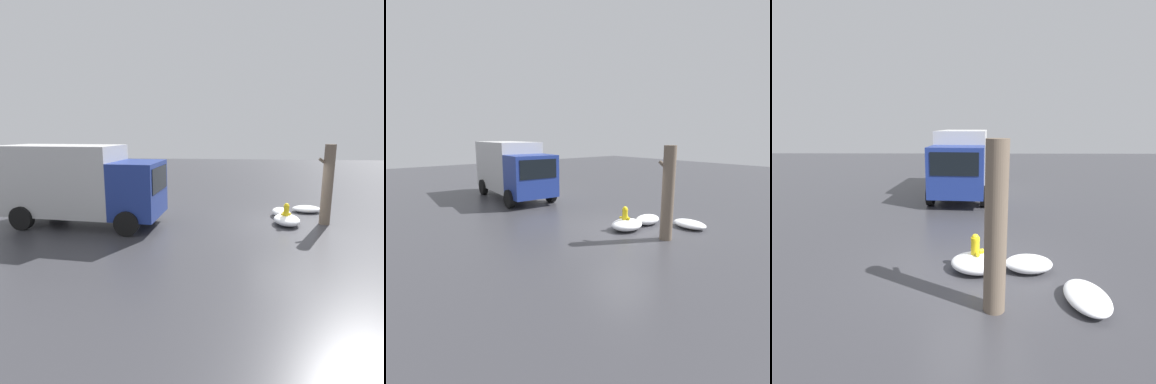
{
  "view_description": "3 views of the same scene",
  "coord_description": "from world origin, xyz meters",
  "views": [
    {
      "loc": [
        2.66,
        11.69,
        3.62
      ],
      "look_at": [
        3.78,
        -0.45,
        1.19
      ],
      "focal_mm": 28.0,
      "sensor_mm": 36.0,
      "label": 1
    },
    {
      "loc": [
        -7.31,
        8.12,
        3.48
      ],
      "look_at": [
        3.25,
        -0.37,
        0.93
      ],
      "focal_mm": 28.0,
      "sensor_mm": 36.0,
      "label": 2
    },
    {
      "loc": [
        -6.61,
        0.17,
        3.39
      ],
      "look_at": [
        4.47,
        0.33,
        0.91
      ],
      "focal_mm": 28.0,
      "sensor_mm": 36.0,
      "label": 3
    }
  ],
  "objects": [
    {
      "name": "ground_plane",
      "position": [
        0.0,
        0.0,
        0.0
      ],
      "size": [
        60.0,
        60.0,
        0.0
      ],
      "primitive_type": "plane",
      "color": "#38383D"
    },
    {
      "name": "fire_hydrant",
      "position": [
        0.0,
        -0.0,
        0.46
      ],
      "size": [
        0.41,
        0.32,
        0.9
      ],
      "rotation": [
        0.0,
        0.0,
        5.03
      ],
      "color": "yellow",
      "rests_on": "ground_plane"
    },
    {
      "name": "tree_trunk",
      "position": [
        -1.58,
        -0.32,
        1.6
      ],
      "size": [
        0.62,
        0.41,
        3.18
      ],
      "color": "#6B5B4C",
      "rests_on": "ground_plane"
    },
    {
      "name": "delivery_truck",
      "position": [
        8.13,
        0.47,
        1.69
      ],
      "size": [
        6.38,
        2.95,
        3.13
      ],
      "rotation": [
        0.0,
        0.0,
        1.49
      ],
      "color": "navy",
      "rests_on": "ground_plane"
    },
    {
      "name": "snow_pile_by_hydrant",
      "position": [
        -0.06,
        -1.26,
        0.19
      ],
      "size": [
        0.75,
        1.12,
        0.38
      ],
      "color": "white",
      "rests_on": "ground_plane"
    },
    {
      "name": "snow_pile_curbside",
      "position": [
        -0.05,
        -0.06,
        0.2
      ],
      "size": [
        1.0,
        1.27,
        0.4
      ],
      "color": "white",
      "rests_on": "ground_plane"
    },
    {
      "name": "snow_pile_by_tree",
      "position": [
        -1.39,
        -2.13,
        0.15
      ],
      "size": [
        1.28,
        0.82,
        0.3
      ],
      "color": "white",
      "rests_on": "ground_plane"
    }
  ]
}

